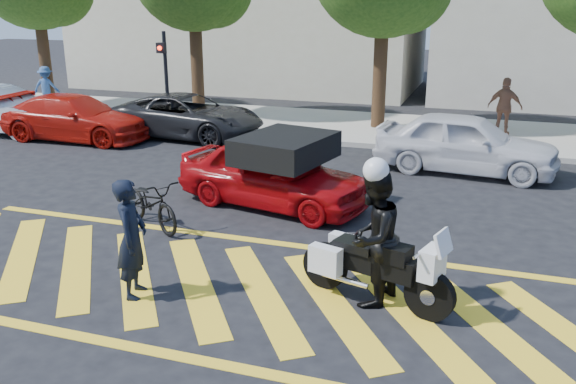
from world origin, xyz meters
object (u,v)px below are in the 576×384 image
(officer_moto, at_px, (373,238))
(police_motorcycle, at_px, (373,265))
(red_convertible, at_px, (273,174))
(parked_mid_left, at_px, (187,116))
(bicycle, at_px, (151,203))
(parked_left, at_px, (76,118))
(officer_bike, at_px, (132,239))
(parked_mid_right, at_px, (466,143))

(officer_moto, bearing_deg, police_motorcycle, 139.39)
(red_convertible, xyz_separation_m, parked_mid_left, (-4.79, 5.35, -0.03))
(red_convertible, bearing_deg, parked_mid_left, 54.09)
(bicycle, bearing_deg, parked_mid_left, 53.54)
(red_convertible, bearing_deg, parked_left, 75.64)
(officer_bike, height_order, red_convertible, officer_bike)
(bicycle, bearing_deg, police_motorcycle, -78.64)
(red_convertible, height_order, parked_left, red_convertible)
(parked_left, height_order, parked_mid_left, parked_left)
(officer_bike, xyz_separation_m, parked_mid_right, (4.25, 8.43, -0.14))
(officer_bike, height_order, officer_moto, officer_moto)
(police_motorcycle, xyz_separation_m, red_convertible, (-2.81, 3.57, 0.13))
(police_motorcycle, height_order, parked_mid_right, parked_mid_right)
(police_motorcycle, bearing_deg, bicycle, 177.26)
(officer_bike, bearing_deg, parked_mid_left, 6.70)
(police_motorcycle, height_order, red_convertible, red_convertible)
(red_convertible, height_order, parked_mid_right, parked_mid_right)
(officer_bike, distance_m, parked_mid_left, 10.70)
(officer_bike, distance_m, bicycle, 2.86)
(bicycle, bearing_deg, parked_left, 77.17)
(parked_left, bearing_deg, officer_moto, -126.58)
(officer_bike, relative_size, bicycle, 0.97)
(officer_bike, relative_size, police_motorcycle, 0.77)
(parked_mid_left, bearing_deg, police_motorcycle, -135.46)
(parked_mid_right, bearing_deg, officer_moto, 178.95)
(parked_mid_right, bearing_deg, bicycle, 142.79)
(police_motorcycle, height_order, parked_left, parked_left)
(officer_bike, height_order, police_motorcycle, officer_bike)
(police_motorcycle, height_order, officer_moto, officer_moto)
(parked_mid_left, bearing_deg, parked_left, 118.44)
(parked_mid_right, bearing_deg, red_convertible, 142.72)
(parked_mid_left, bearing_deg, officer_moto, -135.56)
(officer_bike, xyz_separation_m, parked_mid_left, (-4.23, 9.83, -0.22))
(parked_mid_left, bearing_deg, red_convertible, -134.01)
(police_motorcycle, bearing_deg, parked_left, 161.86)
(officer_moto, height_order, red_convertible, officer_moto)
(police_motorcycle, height_order, parked_mid_left, parked_mid_left)
(parked_left, xyz_separation_m, parked_mid_left, (3.10, 1.40, -0.01))
(police_motorcycle, xyz_separation_m, parked_mid_left, (-7.60, 8.92, 0.10))
(parked_left, xyz_separation_m, parked_mid_right, (11.58, 0.00, 0.07))
(bicycle, relative_size, parked_mid_left, 0.38)
(officer_moto, xyz_separation_m, parked_left, (-10.68, 7.53, -0.31))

